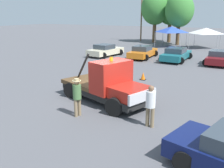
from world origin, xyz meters
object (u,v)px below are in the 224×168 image
object	(u,v)px
parked_car_cream	(105,50)
traffic_cone	(143,76)
tow_truck	(108,86)
parked_car_maroon	(219,58)
tree_left	(171,8)
person_near_truck	(151,103)
tree_center	(179,11)
utility_pole	(142,13)
person_at_hood	(77,94)
tree_right	(155,8)
parked_car_teal	(176,54)
canopy_tent_white	(206,31)
canopy_tent_blue	(172,29)
parked_car_orange	(143,52)

from	to	relation	value
parked_car_cream	traffic_cone	distance (m)	10.90
traffic_cone	tow_truck	bearing A→B (deg)	-87.89
parked_car_maroon	traffic_cone	xyz separation A→B (m)	(-4.05, -8.76, -0.39)
tow_truck	tree_left	distance (m)	31.38
person_near_truck	parked_car_cream	distance (m)	18.40
tree_center	utility_pole	xyz separation A→B (m)	(-6.99, 2.32, -0.32)
tow_truck	utility_pole	world-z (taller)	utility_pole
person_near_truck	person_at_hood	bearing A→B (deg)	106.70
person_near_truck	utility_pole	world-z (taller)	utility_pole
parked_car_cream	tree_right	bearing A→B (deg)	8.08
person_near_truck	person_at_hood	world-z (taller)	person_near_truck
parked_car_cream	utility_pole	bearing A→B (deg)	17.30
parked_car_teal	tree_center	xyz separation A→B (m)	(-3.39, 13.45, 4.41)
parked_car_cream	parked_car_maroon	bearing A→B (deg)	-76.64
tow_truck	tree_left	bearing A→B (deg)	119.11
parked_car_teal	tree_center	world-z (taller)	tree_center
utility_pole	tree_left	bearing A→B (deg)	7.82
parked_car_cream	canopy_tent_white	distance (m)	15.16
traffic_cone	parked_car_maroon	bearing A→B (deg)	65.21
parked_car_cream	canopy_tent_blue	size ratio (longest dim) A/B	1.30
parked_car_cream	canopy_tent_white	size ratio (longest dim) A/B	1.31
person_at_hood	tree_right	xyz separation A→B (m)	(-7.45, 31.26, 4.39)
parked_car_orange	parked_car_cream	bearing A→B (deg)	99.53
tree_right	utility_pole	size ratio (longest dim) A/B	0.91
parked_car_cream	canopy_tent_white	xyz separation A→B (m)	(8.67, 12.32, 1.73)
tree_right	parked_car_cream	bearing A→B (deg)	-90.24
parked_car_maroon	tree_center	size ratio (longest dim) A/B	0.59
tree_center	traffic_cone	bearing A→B (deg)	-81.44
person_at_hood	person_near_truck	bearing A→B (deg)	-156.98
tow_truck	tree_right	distance (m)	30.40
tow_truck	parked_car_maroon	world-z (taller)	tow_truck
person_at_hood	traffic_cone	size ratio (longest dim) A/B	3.28
person_near_truck	parked_car_orange	world-z (taller)	person_near_truck
parked_car_maroon	utility_pole	xyz separation A→B (m)	(-14.36, 15.67, 4.09)
parked_car_orange	tree_right	distance (m)	16.28
tree_right	parked_car_teal	bearing A→B (deg)	-62.79
parked_car_teal	utility_pole	size ratio (longest dim) A/B	0.55
parked_car_teal	parked_car_maroon	world-z (taller)	same
person_near_truck	utility_pole	bearing A→B (deg)	30.71
traffic_cone	utility_pole	size ratio (longest dim) A/B	0.06
parked_car_teal	parked_car_maroon	size ratio (longest dim) A/B	1.10
parked_car_cream	tree_center	bearing A→B (deg)	-8.49
canopy_tent_white	utility_pole	xyz separation A→B (m)	(-11.31, 4.39, 2.36)
parked_car_maroon	canopy_tent_blue	xyz separation A→B (m)	(-7.59, 10.55, 1.81)
parked_car_maroon	canopy_tent_white	world-z (taller)	canopy_tent_white
canopy_tent_blue	parked_car_orange	bearing A→B (deg)	-89.88
parked_car_cream	parked_car_teal	world-z (taller)	same
tow_truck	tree_center	size ratio (longest dim) A/B	0.77
parked_car_cream	utility_pole	xyz separation A→B (m)	(-2.64, 16.71, 4.09)
tow_truck	traffic_cone	world-z (taller)	tow_truck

